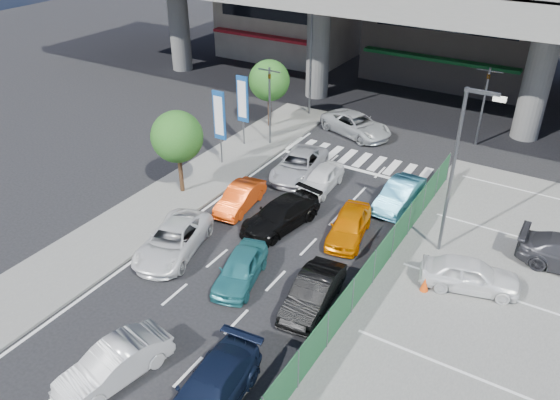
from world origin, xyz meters
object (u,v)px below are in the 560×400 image
Objects in this scene: sedan_white_front_mid at (322,179)px; kei_truck_front_right at (399,195)px; taxi_teal_mid at (240,269)px; tree_far at (269,81)px; signboard_far at (243,101)px; traffic_cone at (425,284)px; hatch_black_mid_right at (313,293)px; crossing_wagon_silver at (356,125)px; taxi_orange_left at (240,198)px; wagon_silver_front_left at (299,165)px; sedan_white_mid_left at (173,240)px; tree_near at (177,137)px; signboard_near at (219,118)px; hatch_white_back_mid at (114,364)px; traffic_light_left at (270,87)px; parked_sedan_white at (470,274)px; traffic_light_right at (487,87)px; street_lamp_right at (459,160)px; minivan_navy_back at (210,391)px; sedan_black_mid at (281,215)px; street_lamp_left at (313,51)px; taxi_orange_right at (349,225)px.

sedan_white_front_mid is 4.46m from kei_truck_front_right.
sedan_white_front_mid is at bearing 80.46° from taxi_teal_mid.
signboard_far is at bearing -86.74° from tree_far.
traffic_cone is at bearing 11.41° from taxi_teal_mid.
crossing_wagon_silver is at bearing 103.09° from hatch_black_mid_right.
taxi_orange_left is 0.76× the size of wagon_silver_front_left.
wagon_silver_front_left reaches higher than taxi_teal_mid.
crossing_wagon_silver reaches higher than sedan_white_mid_left.
traffic_cone is at bearing -5.28° from tree_near.
signboard_near is 1.12× the size of hatch_white_back_mid.
sedan_white_front_mid is 0.91× the size of kei_truck_front_right.
traffic_light_left reaches higher than parked_sedan_white.
traffic_light_right is 10.76m from kei_truck_front_right.
tree_far is at bearing 136.99° from sedan_white_front_mid.
street_lamp_right is 1.61× the size of sedan_white_mid_left.
signboard_far is at bearing 152.29° from wagon_silver_front_left.
minivan_navy_back is at bearing -46.48° from tree_near.
signboard_far is at bearing 109.29° from taxi_teal_mid.
sedan_black_mid is at bearing -78.27° from wagon_silver_front_left.
traffic_light_left is 1.08× the size of tree_far.
hatch_white_back_mid is at bearing -92.60° from sedan_white_front_mid.
street_lamp_left reaches higher than hatch_white_back_mid.
signboard_far is 1.16× the size of taxi_orange_right.
sedan_white_front_mid is at bearing -171.37° from kei_truck_front_right.
minivan_navy_back is 11.47m from taxi_orange_right.
street_lamp_left is at bearing 87.24° from tree_near.
street_lamp_left is 1.91× the size of kei_truck_front_right.
hatch_white_back_mid is 0.84× the size of wagon_silver_front_left.
street_lamp_right is 1.67× the size of tree_near.
traffic_light_right is at bearing -2.08° from parked_sedan_white.
traffic_light_right is 15.38m from signboard_far.
signboard_near reaches higher than sedan_white_front_mid.
tree_far is at bearing 94.36° from tree_near.
street_lamp_right reaches higher than tree_near.
wagon_silver_front_left is 2.03m from sedan_white_front_mid.
tree_near is (-0.67, -14.00, -1.38)m from street_lamp_left.
hatch_black_mid_right is 6.14m from sedan_black_mid.
traffic_light_right is at bearing 50.19° from tree_near.
traffic_light_left is 7.48m from sedan_white_front_mid.
signboard_near is at bearing 151.39° from taxi_orange_right.
hatch_black_mid_right is at bearing -61.55° from street_lamp_left.
kei_truck_front_right is at bearing 65.15° from taxi_orange_right.
sedan_white_mid_left is (-6.79, 6.05, 0.00)m from minivan_navy_back.
street_lamp_right is 1.98× the size of taxi_orange_right.
traffic_light_left is 8.88m from taxi_orange_left.
crossing_wagon_silver is (1.25, 12.13, 0.10)m from taxi_orange_left.
sedan_white_mid_left is (3.39, -4.67, -2.70)m from tree_near.
kei_truck_front_right is (10.12, -3.13, -3.25)m from traffic_light_left.
tree_near is 4.66m from taxi_orange_left.
street_lamp_left reaches higher than sedan_white_front_mid.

